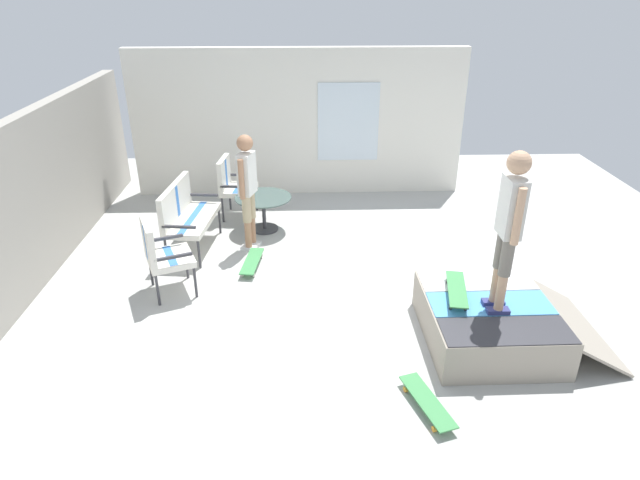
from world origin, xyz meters
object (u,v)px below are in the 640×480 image
Objects in this scene: skate_ramp at (490,321)px; patio_chair_by_wall at (160,251)px; patio_chair_near_house at (232,182)px; skateboard_by_bench at (252,261)px; skateboard_on_ramp at (457,290)px; patio_table at (264,207)px; skateboard_spare at (427,402)px; person_skater at (510,221)px; patio_bench at (184,211)px; person_watching at (247,184)px.

skate_ramp is 4.07m from patio_chair_by_wall.
patio_chair_near_house is (3.66, 3.27, 0.37)m from skate_ramp.
skateboard_on_ramp is (-1.65, -2.44, 0.48)m from skateboard_by_bench.
skate_ramp is 1.97× the size of patio_chair_by_wall.
skate_ramp is 4.10m from patio_table.
skateboard_by_bench is 0.99× the size of skateboard_on_ramp.
patio_chair_by_wall is at bearing 53.08° from skateboard_spare.
person_skater is (-1.25, -3.88, 0.91)m from patio_chair_by_wall.
skate_ramp is 2.44× the size of skateboard_on_ramp.
patio_bench is 1.31m from patio_table.
person_watching reaches higher than skateboard_by_bench.
patio_bench is at bearing 56.78° from skateboard_on_ramp.
skateboard_spare is (-2.23, -2.96, -0.53)m from patio_chair_by_wall.
skateboard_by_bench is (1.81, 2.82, -0.15)m from skate_ramp.
patio_bench reaches higher than skateboard_by_bench.
patio_chair_near_house is 1.00× the size of patio_chair_by_wall.
patio_table is 1.09× the size of skateboard_spare.
patio_bench is 1.28× the size of patio_chair_near_house.
skate_ramp is at bearing -130.19° from person_watching.
skateboard_by_bench is at bearing -173.99° from person_watching.
skateboard_spare is 1.00× the size of skateboard_on_ramp.
patio_bench is at bearing -2.92° from patio_chair_by_wall.
person_skater is at bearing -43.08° from skateboard_spare.
patio_chair_by_wall is 1.24× the size of skateboard_on_ramp.
skate_ramp is 1.44m from skateboard_spare.
skate_ramp is 1.97× the size of patio_chair_near_house.
person_skater is (-0.11, 0.01, 1.28)m from skate_ramp.
skateboard_on_ramp reaches higher than skateboard_by_bench.
skateboard_on_ramp is (-2.26, -3.46, -0.05)m from patio_bench.
person_watching is 2.12× the size of skateboard_on_ramp.
person_skater is at bearing -139.16° from patio_chair_near_house.
patio_bench reaches higher than skate_ramp.
skate_ramp is 3.86m from person_watching.
patio_chair_near_house is (1.24, -0.56, -0.00)m from patio_bench.
patio_bench is at bearing 58.79° from skateboard_by_bench.
skateboard_on_ramp is at bearing -132.24° from person_watching.
skateboard_on_ramp is (1.25, -0.56, 0.48)m from skateboard_spare.
person_watching is at bearing 47.76° from skateboard_on_ramp.
person_watching reaches higher than patio_table.
patio_table is at bearing 38.78° from skateboard_on_ramp.
skateboard_on_ramp is (-2.91, -2.34, 0.16)m from patio_table.
patio_chair_by_wall is (-1.28, 0.07, -0.00)m from patio_bench.
person_skater is at bearing -126.34° from skateboard_on_ramp.
patio_chair_by_wall is 1.13× the size of patio_table.
patio_table is (-0.59, -0.56, -0.21)m from patio_chair_near_house.
patio_bench reaches higher than patio_table.
person_watching is at bearing 164.86° from patio_table.
skateboard_by_bench is at bearing 175.25° from patio_table.
patio_chair_by_wall is (-2.52, 0.62, 0.00)m from patio_chair_near_house.
skateboard_spare is (-4.75, -2.34, -0.53)m from patio_chair_near_house.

